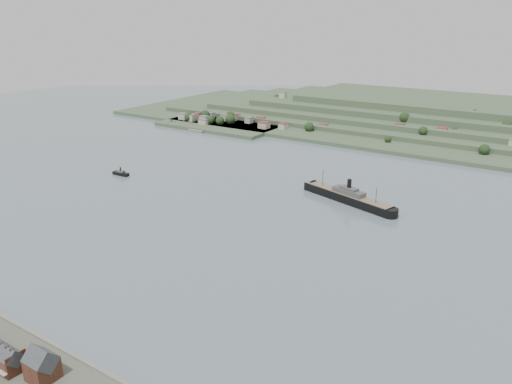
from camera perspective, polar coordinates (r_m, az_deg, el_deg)
The scene contains 6 objects.
ground at distance 333.81m, azimuth -2.25°, elevation -3.78°, with size 1400.00×1400.00×0.00m, color slate.
gabled_building at distance 213.37m, azimuth -23.28°, elevation -17.72°, with size 10.40×10.18×14.09m.
far_peninsula at distance 670.30m, azimuth 19.95°, elevation 8.01°, with size 760.00×309.00×30.00m.
steamship at distance 380.92m, azimuth 10.08°, elevation -0.44°, with size 87.72×34.73×21.57m.
tugboat at distance 452.44m, azimuth -15.20°, elevation 2.08°, with size 16.70×4.82×7.47m.
ferry_west at distance 655.33m, azimuth -9.59°, elevation 7.76°, with size 20.87×13.63×7.64m.
Camera 1 is at (179.55, -248.76, 131.57)m, focal length 35.00 mm.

